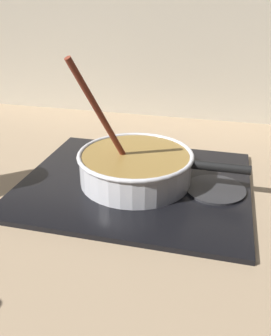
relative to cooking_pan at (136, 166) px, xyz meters
name	(u,v)px	position (x,y,z in m)	size (l,w,h in m)	color
ground	(89,239)	(-0.05, -0.21, -0.07)	(2.40, 1.60, 0.04)	#9E8466
backsplash_wall	(162,42)	(-0.05, 0.58, 0.22)	(2.40, 0.02, 0.55)	#B2A893
hob_plate	(136,183)	(0.00, 0.00, -0.05)	(0.56, 0.48, 0.01)	black
burner_ring	(136,179)	(0.00, 0.00, -0.04)	(0.20, 0.20, 0.01)	#592D0C
spare_burner	(215,189)	(0.20, 0.00, -0.04)	(0.14, 0.14, 0.01)	#262628
cooking_pan	(136,166)	(0.00, 0.00, 0.00)	(0.41, 0.28, 0.32)	silver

